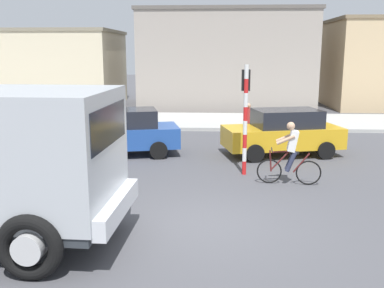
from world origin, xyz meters
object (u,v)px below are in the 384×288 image
at_px(car_red_near, 121,132).
at_px(pedestrian_near_kerb, 248,123).
at_px(car_white_mid, 283,132).
at_px(traffic_light_pole, 246,104).
at_px(cyclist, 290,153).

bearing_deg(car_red_near, pedestrian_near_kerb, 24.16).
bearing_deg(pedestrian_near_kerb, car_white_mid, -56.91).
bearing_deg(car_red_near, car_white_mid, 3.18).
distance_m(traffic_light_pole, car_red_near, 4.84).
height_order(car_red_near, pedestrian_near_kerb, pedestrian_near_kerb).
bearing_deg(cyclist, car_red_near, 149.10).
distance_m(traffic_light_pole, car_white_mid, 3.16).
distance_m(cyclist, traffic_light_pole, 1.95).
bearing_deg(car_white_mid, traffic_light_pole, -120.82).
relative_size(car_red_near, car_white_mid, 1.00).
xyz_separation_m(traffic_light_pole, car_red_near, (-4.13, 2.18, -1.25)).
xyz_separation_m(cyclist, car_white_mid, (0.32, 3.48, -0.05)).
xyz_separation_m(car_red_near, pedestrian_near_kerb, (4.51, 2.02, 0.03)).
distance_m(car_red_near, pedestrian_near_kerb, 4.94).
bearing_deg(car_red_near, cyclist, -30.90).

